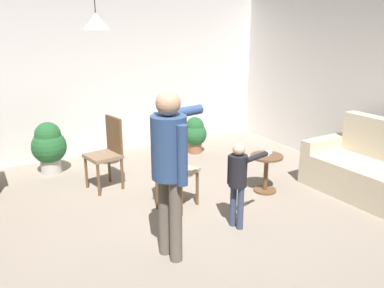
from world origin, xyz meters
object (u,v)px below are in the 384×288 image
person_adult (170,158)px  dining_chair_near_wall (172,165)px  dining_chair_by_counter (108,150)px  potted_plant_by_wall (195,133)px  spare_remote_on_table (268,153)px  person_child (239,176)px  potted_plant_corner (49,145)px  side_table_by_couch (266,169)px  couch_floral (376,173)px

person_adult → dining_chair_near_wall: person_adult is taller
person_adult → dining_chair_by_counter: 2.05m
potted_plant_by_wall → spare_remote_on_table: potted_plant_by_wall is taller
person_child → potted_plant_corner: person_child is taller
person_adult → spare_remote_on_table: size_ratio=12.79×
person_child → potted_plant_by_wall: person_child is taller
side_table_by_couch → spare_remote_on_table: (0.03, 0.03, 0.21)m
side_table_by_couch → potted_plant_corner: 3.26m
side_table_by_couch → dining_chair_near_wall: (-1.31, 0.23, 0.22)m
potted_plant_corner → spare_remote_on_table: (2.47, -2.13, 0.10)m
dining_chair_near_wall → side_table_by_couch: bearing=142.1°
dining_chair_by_counter → potted_plant_by_wall: size_ratio=1.55×
dining_chair_by_counter → dining_chair_near_wall: 1.09m
dining_chair_by_counter → spare_remote_on_table: 2.19m
couch_floral → spare_remote_on_table: size_ratio=14.11×
person_child → dining_chair_near_wall: dining_chair_near_wall is taller
side_table_by_couch → dining_chair_by_counter: dining_chair_by_counter is taller
dining_chair_near_wall → spare_remote_on_table: size_ratio=7.69×
dining_chair_by_counter → couch_floral: bearing=-135.2°
couch_floral → potted_plant_by_wall: 3.03m
potted_plant_corner → spare_remote_on_table: size_ratio=6.17×
person_child → dining_chair_near_wall: (-0.39, 0.86, -0.08)m
person_child → spare_remote_on_table: (0.95, 0.67, -0.08)m
person_adult → side_table_by_couch: bearing=101.8°
dining_chair_by_counter → spare_remote_on_table: (1.86, -1.16, -0.01)m
couch_floral → person_adult: bearing=87.0°
dining_chair_near_wall → dining_chair_by_counter: bearing=-89.6°
couch_floral → person_adult: (-2.99, 0.03, 0.70)m
person_adult → dining_chair_near_wall: size_ratio=1.66×
person_child → spare_remote_on_table: 1.17m
dining_chair_near_wall → potted_plant_corner: size_ratio=1.25×
dining_chair_by_counter → dining_chair_near_wall: same height
couch_floral → person_child: bearing=82.0°
dining_chair_near_wall → potted_plant_by_wall: dining_chair_near_wall is taller
person_adult → potted_plant_corner: bearing=179.5°
potted_plant_corner → spare_remote_on_table: 3.27m
person_child → dining_chair_near_wall: size_ratio=1.00×
couch_floral → side_table_by_couch: size_ratio=3.53×
couch_floral → dining_chair_by_counter: 3.61m
person_child → dining_chair_by_counter: (-0.91, 1.82, -0.08)m
couch_floral → dining_chair_by_counter: same height
dining_chair_by_counter → potted_plant_corner: dining_chair_by_counter is taller
dining_chair_by_counter → potted_plant_by_wall: 1.99m
side_table_by_couch → spare_remote_on_table: size_ratio=4.00×
potted_plant_corner → dining_chair_near_wall: bearing=-59.7°
person_child → spare_remote_on_table: person_child is taller
potted_plant_corner → couch_floral: bearing=-39.9°
couch_floral → spare_remote_on_table: couch_floral is taller
couch_floral → side_table_by_couch: bearing=51.6°
potted_plant_by_wall → person_child: bearing=-109.4°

